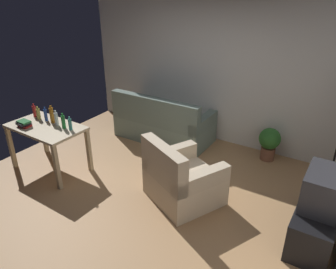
% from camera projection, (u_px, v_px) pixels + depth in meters
% --- Properties ---
extents(ground_plane, '(5.20, 4.40, 0.02)m').
position_uv_depth(ground_plane, '(144.00, 192.00, 4.72)').
color(ground_plane, tan).
extents(wall_rear, '(5.20, 0.10, 2.70)m').
position_uv_depth(wall_rear, '(213.00, 68.00, 5.80)').
color(wall_rear, silver).
rests_on(wall_rear, ground_plane).
extents(couch, '(1.81, 0.84, 0.92)m').
position_uv_depth(couch, '(162.00, 125.00, 6.13)').
color(couch, slate).
rests_on(couch, ground_plane).
extents(tv_stand, '(0.44, 1.10, 0.48)m').
position_uv_depth(tv_stand, '(315.00, 222.00, 3.77)').
color(tv_stand, black).
rests_on(tv_stand, ground_plane).
extents(tv, '(0.41, 0.60, 0.44)m').
position_uv_depth(tv, '(324.00, 190.00, 3.57)').
color(tv, '#2D2D33').
rests_on(tv, tv_stand).
extents(desk, '(1.22, 0.74, 0.76)m').
position_uv_depth(desk, '(47.00, 132.00, 5.02)').
color(desk, '#C6B28E').
rests_on(desk, ground_plane).
extents(potted_plant, '(0.36, 0.36, 0.57)m').
position_uv_depth(potted_plant, '(269.00, 142.00, 5.43)').
color(potted_plant, brown).
rests_on(potted_plant, ground_plane).
extents(armchair, '(1.18, 1.15, 0.92)m').
position_uv_depth(armchair, '(181.00, 180.00, 4.42)').
color(armchair, beige).
rests_on(armchair, ground_plane).
extents(bottle_red, '(0.06, 0.06, 0.22)m').
position_uv_depth(bottle_red, '(34.00, 111.00, 5.26)').
color(bottle_red, '#AD2323').
rests_on(bottle_red, desk).
extents(bottle_squat, '(0.06, 0.06, 0.22)m').
position_uv_depth(bottle_squat, '(38.00, 114.00, 5.17)').
color(bottle_squat, '#BCB24C').
rests_on(bottle_squat, desk).
extents(bottle_blue, '(0.05, 0.05, 0.23)m').
position_uv_depth(bottle_blue, '(46.00, 115.00, 5.11)').
color(bottle_blue, '#2347A3').
rests_on(bottle_blue, desk).
extents(bottle_amber, '(0.07, 0.07, 0.29)m').
position_uv_depth(bottle_amber, '(52.00, 115.00, 5.02)').
color(bottle_amber, '#9E6019').
rests_on(bottle_amber, desk).
extents(bottle_clear, '(0.05, 0.05, 0.25)m').
position_uv_depth(bottle_clear, '(56.00, 119.00, 4.94)').
color(bottle_clear, silver).
rests_on(bottle_clear, desk).
extents(bottle_green, '(0.06, 0.06, 0.25)m').
position_uv_depth(bottle_green, '(63.00, 122.00, 4.85)').
color(bottle_green, '#1E722D').
rests_on(bottle_green, desk).
extents(bottle_tall, '(0.05, 0.05, 0.22)m').
position_uv_depth(bottle_tall, '(70.00, 124.00, 4.80)').
color(bottle_tall, teal).
rests_on(bottle_tall, desk).
extents(book_stack, '(0.22, 0.20, 0.09)m').
position_uv_depth(book_stack, '(24.00, 123.00, 4.93)').
color(book_stack, maroon).
rests_on(book_stack, desk).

